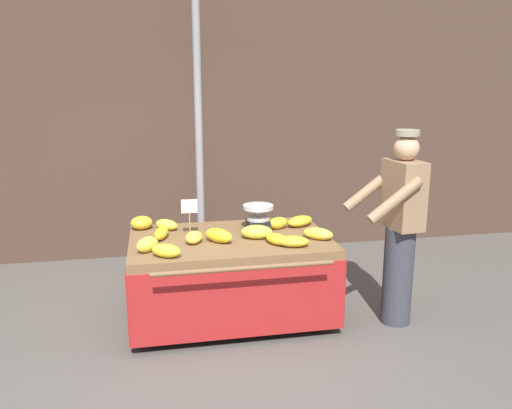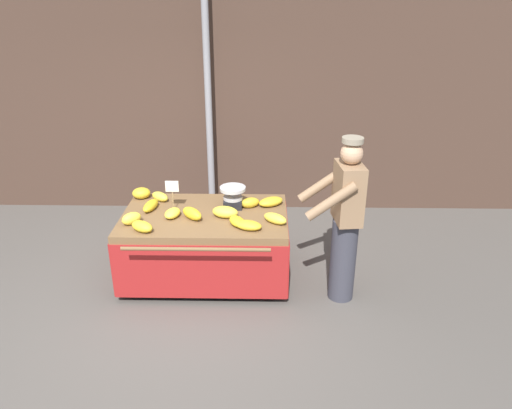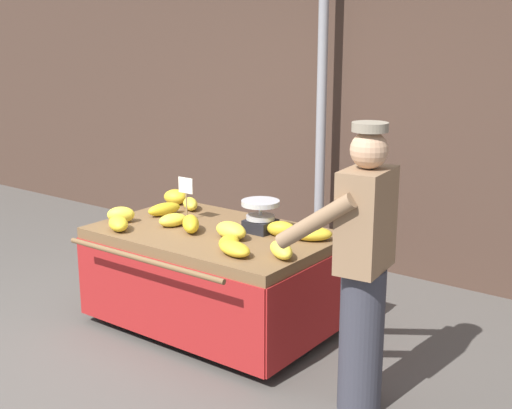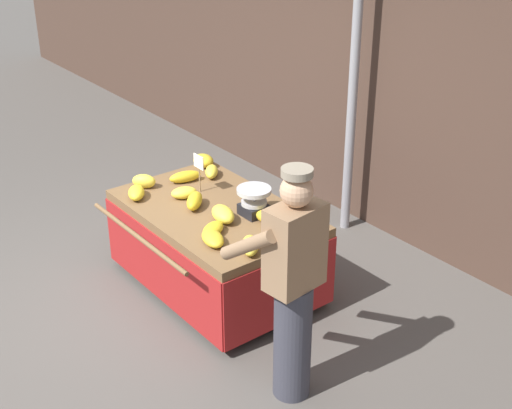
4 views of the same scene
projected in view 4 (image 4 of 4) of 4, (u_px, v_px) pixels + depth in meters
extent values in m
plane|color=#514C47|center=(114.00, 307.00, 6.00)|extent=(60.00, 60.00, 0.00)
cube|color=#473328|center=(372.00, 17.00, 6.69)|extent=(16.00, 0.24, 4.05)
cylinder|color=gray|center=(354.00, 68.00, 6.55)|extent=(0.09, 0.09, 3.28)
cube|color=brown|center=(215.00, 212.00, 5.97)|extent=(1.74, 1.10, 0.08)
cylinder|color=black|center=(167.00, 220.00, 6.70)|extent=(0.05, 0.65, 0.65)
cylinder|color=#B7B7BC|center=(166.00, 219.00, 6.72)|extent=(0.01, 0.12, 0.12)
cylinder|color=black|center=(275.00, 294.00, 5.59)|extent=(0.05, 0.65, 0.65)
cylinder|color=#B7B7BC|center=(277.00, 296.00, 5.57)|extent=(0.01, 0.12, 0.12)
cylinder|color=#4C4742|center=(260.00, 236.00, 6.40)|extent=(0.05, 0.05, 0.68)
cube|color=maroon|center=(160.00, 269.00, 5.82)|extent=(1.74, 0.02, 0.60)
cube|color=maroon|center=(267.00, 229.00, 6.43)|extent=(1.74, 0.02, 0.60)
cube|color=maroon|center=(163.00, 211.00, 6.74)|extent=(0.02, 1.10, 0.60)
cube|color=maroon|center=(282.00, 293.00, 5.51)|extent=(0.02, 1.10, 0.60)
cylinder|color=brown|center=(138.00, 237.00, 5.56)|extent=(1.39, 0.04, 0.04)
cube|color=black|center=(254.00, 210.00, 5.83)|extent=(0.20, 0.20, 0.09)
cylinder|color=#B7B7BC|center=(254.00, 199.00, 5.78)|extent=(0.02, 0.02, 0.11)
cylinder|color=#B7B7BC|center=(254.00, 190.00, 5.75)|extent=(0.28, 0.28, 0.03)
cylinder|color=#B7B7BC|center=(254.00, 202.00, 5.80)|extent=(0.21, 0.21, 0.03)
cylinder|color=#997A51|center=(200.00, 180.00, 6.19)|extent=(0.01, 0.01, 0.22)
cube|color=white|center=(199.00, 162.00, 6.11)|extent=(0.14, 0.01, 0.12)
ellipsoid|color=gold|center=(268.00, 217.00, 5.69)|extent=(0.24, 0.19, 0.11)
ellipsoid|color=yellow|center=(136.00, 193.00, 6.10)|extent=(0.28, 0.25, 0.10)
ellipsoid|color=gold|center=(195.00, 201.00, 5.94)|extent=(0.28, 0.28, 0.12)
ellipsoid|color=yellow|center=(184.00, 193.00, 6.11)|extent=(0.20, 0.25, 0.10)
ellipsoid|color=gold|center=(213.00, 238.00, 5.40)|extent=(0.30, 0.22, 0.09)
ellipsoid|color=yellow|center=(250.00, 245.00, 5.29)|extent=(0.29, 0.26, 0.10)
ellipsoid|color=yellow|center=(223.00, 214.00, 5.72)|extent=(0.30, 0.22, 0.12)
ellipsoid|color=gold|center=(185.00, 177.00, 6.40)|extent=(0.17, 0.31, 0.10)
ellipsoid|color=yellow|center=(144.00, 181.00, 6.28)|extent=(0.23, 0.23, 0.12)
ellipsoid|color=gold|center=(213.00, 229.00, 5.53)|extent=(0.23, 0.28, 0.09)
ellipsoid|color=gold|center=(203.00, 161.00, 6.69)|extent=(0.24, 0.21, 0.13)
ellipsoid|color=yellow|center=(212.00, 172.00, 6.50)|extent=(0.25, 0.23, 0.10)
ellipsoid|color=gold|center=(291.00, 227.00, 5.56)|extent=(0.33, 0.28, 0.10)
cylinder|color=#383842|center=(292.00, 341.00, 4.88)|extent=(0.26, 0.26, 0.88)
cube|color=#8C6B4C|center=(295.00, 247.00, 4.55)|extent=(0.27, 0.40, 0.58)
sphere|color=tan|center=(297.00, 191.00, 4.38)|extent=(0.21, 0.21, 0.21)
cylinder|color=gray|center=(297.00, 172.00, 4.32)|extent=(0.20, 0.20, 0.05)
cylinder|color=#8C6B4C|center=(248.00, 245.00, 4.56)|extent=(0.48, 0.14, 0.37)
cylinder|color=#8C6B4C|center=(293.00, 224.00, 4.82)|extent=(0.48, 0.14, 0.37)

